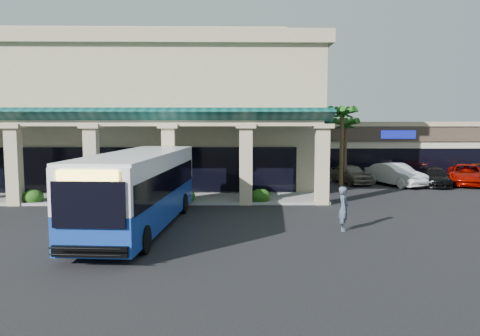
{
  "coord_description": "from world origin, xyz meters",
  "views": [
    {
      "loc": [
        0.65,
        -22.11,
        4.84
      ],
      "look_at": [
        1.15,
        4.87,
        2.2
      ],
      "focal_mm": 35.0,
      "sensor_mm": 36.0,
      "label": 1
    }
  ],
  "objects_px": {
    "car_white": "(396,175)",
    "car_gray": "(466,175)",
    "transit_bus": "(140,191)",
    "car_red": "(435,177)",
    "pedestrian": "(344,209)",
    "car_silver": "(351,174)"
  },
  "relations": [
    {
      "from": "car_red",
      "to": "pedestrian",
      "type": "bearing_deg",
      "value": -111.3
    },
    {
      "from": "car_gray",
      "to": "transit_bus",
      "type": "bearing_deg",
      "value": -122.35
    },
    {
      "from": "car_gray",
      "to": "pedestrian",
      "type": "bearing_deg",
      "value": -106.44
    },
    {
      "from": "pedestrian",
      "to": "car_white",
      "type": "distance_m",
      "value": 16.57
    },
    {
      "from": "transit_bus",
      "to": "car_gray",
      "type": "bearing_deg",
      "value": 37.98
    },
    {
      "from": "car_gray",
      "to": "car_white",
      "type": "bearing_deg",
      "value": -150.96
    },
    {
      "from": "transit_bus",
      "to": "pedestrian",
      "type": "xyz_separation_m",
      "value": [
        9.19,
        -0.6,
        -0.74
      ]
    },
    {
      "from": "transit_bus",
      "to": "car_red",
      "type": "distance_m",
      "value": 24.14
    },
    {
      "from": "pedestrian",
      "to": "car_gray",
      "type": "xyz_separation_m",
      "value": [
        13.23,
        15.19,
        -0.2
      ]
    },
    {
      "from": "car_white",
      "to": "transit_bus",
      "type": "bearing_deg",
      "value": -163.2
    },
    {
      "from": "pedestrian",
      "to": "car_white",
      "type": "bearing_deg",
      "value": -14.0
    },
    {
      "from": "car_white",
      "to": "car_gray",
      "type": "height_order",
      "value": "car_white"
    },
    {
      "from": "car_white",
      "to": "car_gray",
      "type": "distance_m",
      "value": 5.71
    },
    {
      "from": "transit_bus",
      "to": "car_white",
      "type": "xyz_separation_m",
      "value": [
        16.73,
        14.15,
        -0.88
      ]
    },
    {
      "from": "car_red",
      "to": "transit_bus",
      "type": "bearing_deg",
      "value": -130.19
    },
    {
      "from": "transit_bus",
      "to": "pedestrian",
      "type": "height_order",
      "value": "transit_bus"
    },
    {
      "from": "car_white",
      "to": "car_red",
      "type": "bearing_deg",
      "value": -27.7
    },
    {
      "from": "car_silver",
      "to": "car_white",
      "type": "height_order",
      "value": "car_white"
    },
    {
      "from": "car_silver",
      "to": "transit_bus",
      "type": "bearing_deg",
      "value": -144.86
    },
    {
      "from": "transit_bus",
      "to": "car_red",
      "type": "height_order",
      "value": "transit_bus"
    },
    {
      "from": "transit_bus",
      "to": "car_gray",
      "type": "xyz_separation_m",
      "value": [
        22.42,
        14.59,
        -0.94
      ]
    },
    {
      "from": "transit_bus",
      "to": "car_gray",
      "type": "distance_m",
      "value": 26.77
    }
  ]
}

